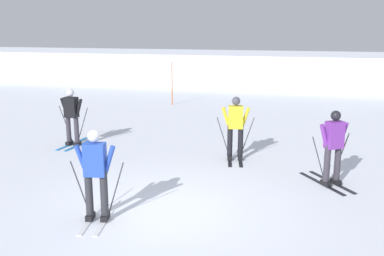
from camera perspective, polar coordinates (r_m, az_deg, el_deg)
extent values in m
plane|color=silver|center=(8.74, -3.55, -10.54)|extent=(120.00, 120.00, 0.00)
cube|color=silver|center=(27.80, 9.59, 7.55)|extent=(80.00, 6.18, 1.90)
cube|color=black|center=(10.51, 16.36, -6.88)|extent=(1.00, 1.35, 0.02)
cube|color=black|center=(10.68, 17.57, -6.66)|extent=(1.00, 1.35, 0.02)
cube|color=black|center=(10.38, 16.88, -6.82)|extent=(0.25, 0.28, 0.10)
cube|color=black|center=(10.55, 18.10, -6.59)|extent=(0.25, 0.28, 0.10)
cylinder|color=#38333D|center=(10.23, 17.05, -4.31)|extent=(0.14, 0.14, 0.85)
cylinder|color=#38333D|center=(10.40, 18.28, -4.12)|extent=(0.14, 0.14, 0.85)
cube|color=purple|center=(10.16, 17.91, -0.84)|extent=(0.45, 0.42, 0.60)
cylinder|color=purple|center=(10.02, 16.71, -1.01)|extent=(0.26, 0.22, 0.55)
cylinder|color=purple|center=(10.33, 18.93, -0.76)|extent=(0.26, 0.22, 0.55)
sphere|color=black|center=(10.07, 18.08, 1.53)|extent=(0.22, 0.22, 0.22)
cylinder|color=#38383D|center=(10.22, 16.10, -4.11)|extent=(0.37, 0.28, 1.15)
cylinder|color=#38383D|center=(10.56, 18.54, -3.74)|extent=(0.37, 0.28, 1.15)
cube|color=black|center=(12.04, 4.86, -3.86)|extent=(0.40, 1.59, 0.02)
cube|color=black|center=(12.05, 6.19, -3.87)|extent=(0.40, 1.59, 0.02)
cube|color=black|center=(11.88, 4.87, -3.79)|extent=(0.17, 0.28, 0.10)
cube|color=black|center=(11.89, 6.23, -3.80)|extent=(0.17, 0.28, 0.10)
cylinder|color=black|center=(11.75, 4.92, -1.57)|extent=(0.14, 0.14, 0.85)
cylinder|color=black|center=(11.76, 6.28, -1.59)|extent=(0.14, 0.14, 0.85)
cube|color=yellow|center=(11.61, 5.67, 1.41)|extent=(0.42, 0.31, 0.60)
cylinder|color=yellow|center=(11.63, 4.43, 1.39)|extent=(0.27, 0.14, 0.55)
cylinder|color=yellow|center=(11.65, 6.89, 1.35)|extent=(0.27, 0.14, 0.55)
sphere|color=#4C4C56|center=(11.54, 5.72, 3.50)|extent=(0.22, 0.22, 0.22)
cylinder|color=#38383D|center=(11.84, 4.10, -1.31)|extent=(0.38, 0.10, 1.15)
cylinder|color=#38383D|center=(11.86, 7.07, -1.35)|extent=(0.38, 0.10, 1.15)
cube|color=#237AC6|center=(13.91, -15.19, -1.96)|extent=(0.21, 1.60, 0.02)
cube|color=#237AC6|center=(13.76, -14.23, -2.07)|extent=(0.21, 1.60, 0.02)
cube|color=black|center=(13.78, -15.55, -1.87)|extent=(0.14, 0.27, 0.10)
cube|color=black|center=(13.63, -14.58, -1.97)|extent=(0.14, 0.27, 0.10)
cylinder|color=#38333D|center=(13.67, -15.67, 0.06)|extent=(0.14, 0.14, 0.85)
cylinder|color=#38333D|center=(13.52, -14.70, -0.03)|extent=(0.14, 0.14, 0.85)
cube|color=black|center=(13.47, -15.34, 2.61)|extent=(0.40, 0.27, 0.60)
cylinder|color=black|center=(13.63, -16.16, 2.62)|extent=(0.26, 0.11, 0.55)
cylinder|color=black|center=(13.35, -14.40, 2.52)|extent=(0.26, 0.11, 0.55)
sphere|color=silver|center=(13.40, -15.45, 4.42)|extent=(0.22, 0.22, 0.22)
cylinder|color=#38383D|center=(13.82, -15.91, 0.34)|extent=(0.45, 0.06, 1.17)
cylinder|color=#38383D|center=(13.52, -14.00, 0.18)|extent=(0.45, 0.06, 1.17)
cube|color=silver|center=(8.65, -12.68, -11.05)|extent=(0.37, 1.59, 0.02)
cube|color=silver|center=(8.57, -10.85, -11.18)|extent=(0.37, 1.59, 0.02)
cube|color=black|center=(8.50, -13.00, -11.08)|extent=(0.16, 0.28, 0.10)
cube|color=black|center=(8.42, -11.15, -11.22)|extent=(0.16, 0.28, 0.10)
cylinder|color=#2D2D33|center=(8.32, -13.16, -8.08)|extent=(0.14, 0.14, 0.85)
cylinder|color=#2D2D33|center=(8.24, -11.29, -8.20)|extent=(0.14, 0.14, 0.85)
cube|color=#284CB7|center=(8.08, -12.44, -4.00)|extent=(0.42, 0.30, 0.60)
cylinder|color=#284CB7|center=(8.17, -14.08, -3.97)|extent=(0.27, 0.13, 0.55)
cylinder|color=#284CB7|center=(8.03, -10.69, -4.11)|extent=(0.27, 0.13, 0.55)
sphere|color=silver|center=(7.96, -12.59, -1.04)|extent=(0.22, 0.22, 0.22)
cylinder|color=#38383D|center=(8.46, -14.15, -7.75)|extent=(0.36, 0.09, 1.10)
cylinder|color=#38383D|center=(8.28, -9.88, -8.00)|extent=(0.36, 0.09, 1.10)
cylinder|color=#C65614|center=(20.03, -2.59, 5.77)|extent=(0.04, 0.04, 1.96)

